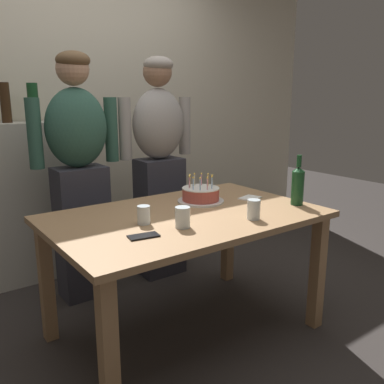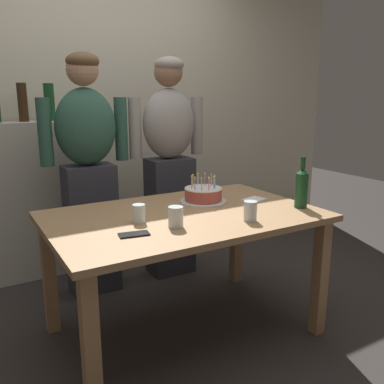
{
  "view_description": "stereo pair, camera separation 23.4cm",
  "coord_description": "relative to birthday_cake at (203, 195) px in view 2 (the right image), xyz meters",
  "views": [
    {
      "loc": [
        -1.28,
        -1.81,
        1.39
      ],
      "look_at": [
        0.09,
        0.06,
        0.84
      ],
      "focal_mm": 38.38,
      "sensor_mm": 36.0,
      "label": 1
    },
    {
      "loc": [
        -1.08,
        -1.94,
        1.39
      ],
      "look_at": [
        0.09,
        0.06,
        0.84
      ],
      "focal_mm": 38.38,
      "sensor_mm": 36.0,
      "label": 2
    }
  ],
  "objects": [
    {
      "name": "shelf_cabinet",
      "position": [
        -0.92,
        1.18,
        -0.17
      ],
      "size": [
        0.89,
        0.3,
        1.48
      ],
      "color": "beige",
      "rests_on": "ground_plane"
    },
    {
      "name": "person_woman_cardigan",
      "position": [
        0.11,
        0.66,
        0.09
      ],
      "size": [
        0.61,
        0.27,
        1.66
      ],
      "rotation": [
        0.0,
        0.0,
        3.14
      ],
      "color": "#33333D",
      "rests_on": "ground_plane"
    },
    {
      "name": "birthday_cake",
      "position": [
        0.0,
        0.0,
        0.0
      ],
      "size": [
        0.29,
        0.29,
        0.17
      ],
      "color": "white",
      "rests_on": "dining_table"
    },
    {
      "name": "water_glass_side",
      "position": [
        0.01,
        -0.46,
        0.01
      ],
      "size": [
        0.07,
        0.07,
        0.11
      ],
      "primitive_type": "cylinder",
      "color": "silver",
      "rests_on": "dining_table"
    },
    {
      "name": "ground_plane",
      "position": [
        -0.23,
        -0.15,
        -0.78
      ],
      "size": [
        10.0,
        10.0,
        0.0
      ],
      "primitive_type": "plane",
      "color": "#332D2B"
    },
    {
      "name": "person_man_bearded",
      "position": [
        -0.52,
        0.66,
        0.09
      ],
      "size": [
        0.61,
        0.27,
        1.66
      ],
      "rotation": [
        0.0,
        0.0,
        3.14
      ],
      "color": "#33333D",
      "rests_on": "ground_plane"
    },
    {
      "name": "back_wall",
      "position": [
        -0.23,
        1.4,
        0.52
      ],
      "size": [
        5.2,
        0.1,
        2.6
      ],
      "primitive_type": "cube",
      "color": "beige",
      "rests_on": "ground_plane"
    },
    {
      "name": "water_glass_near",
      "position": [
        -0.51,
        -0.18,
        0.0
      ],
      "size": [
        0.07,
        0.07,
        0.1
      ],
      "primitive_type": "cylinder",
      "color": "silver",
      "rests_on": "dining_table"
    },
    {
      "name": "napkin_stack",
      "position": [
        0.31,
        -0.12,
        -0.04
      ],
      "size": [
        0.16,
        0.13,
        0.01
      ],
      "primitive_type": "cube",
      "rotation": [
        0.0,
        0.0,
        0.26
      ],
      "color": "white",
      "rests_on": "dining_table"
    },
    {
      "name": "cell_phone",
      "position": [
        -0.61,
        -0.36,
        -0.04
      ],
      "size": [
        0.15,
        0.09,
        0.01
      ],
      "primitive_type": "cube",
      "rotation": [
        0.0,
        0.0,
        -0.16
      ],
      "color": "black",
      "rests_on": "dining_table"
    },
    {
      "name": "wine_bottle",
      "position": [
        0.43,
        -0.39,
        0.08
      ],
      "size": [
        0.07,
        0.07,
        0.3
      ],
      "color": "#194723",
      "rests_on": "dining_table"
    },
    {
      "name": "dining_table",
      "position": [
        -0.23,
        -0.15,
        -0.14
      ],
      "size": [
        1.5,
        0.96,
        0.74
      ],
      "color": "#A37A51",
      "rests_on": "ground_plane"
    },
    {
      "name": "water_glass_far",
      "position": [
        -0.38,
        -0.35,
        0.01
      ],
      "size": [
        0.08,
        0.08,
        0.11
      ],
      "primitive_type": "cylinder",
      "color": "silver",
      "rests_on": "dining_table"
    }
  ]
}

